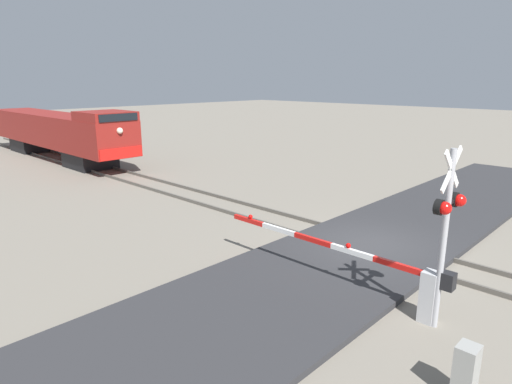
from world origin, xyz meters
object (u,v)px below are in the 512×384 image
(utility_cabinet, at_px, (465,373))
(crossing_gate, at_px, (389,274))
(locomotive, at_px, (58,131))
(crossing_signal, at_px, (447,219))

(utility_cabinet, bearing_deg, crossing_gate, 50.68)
(locomotive, relative_size, utility_cabinet, 16.90)
(locomotive, bearing_deg, utility_cabinet, -100.20)
(crossing_gate, relative_size, utility_cabinet, 6.59)
(crossing_signal, height_order, utility_cabinet, crossing_signal)
(crossing_signal, height_order, crossing_gate, crossing_signal)
(locomotive, xyz_separation_m, crossing_gate, (-3.27, -27.43, -1.10))
(crossing_gate, bearing_deg, crossing_signal, -93.82)
(locomotive, distance_m, crossing_gate, 27.65)
(utility_cabinet, bearing_deg, crossing_signal, 32.95)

